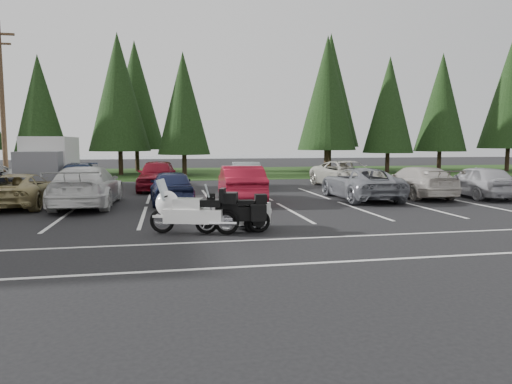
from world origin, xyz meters
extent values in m
plane|color=black|center=(0.00, 0.00, 0.00)|extent=(120.00, 120.00, 0.00)
cube|color=#1A3811|center=(0.00, 24.00, 0.01)|extent=(80.00, 16.00, 0.01)
cube|color=gray|center=(4.00, 55.00, 0.00)|extent=(70.00, 50.00, 0.02)
cylinder|color=#473321|center=(-10.00, 12.00, 4.50)|extent=(0.26, 0.26, 9.00)
cube|color=silver|center=(0.00, 2.00, 0.00)|extent=(32.00, 16.00, 0.01)
cylinder|color=#332316|center=(-10.50, 21.40, 1.06)|extent=(0.36, 0.36, 2.11)
cone|color=black|center=(-10.50, 21.40, 5.28)|extent=(3.87, 3.87, 7.48)
cylinder|color=#332316|center=(-5.00, 22.90, 1.31)|extent=(0.36, 0.36, 2.62)
cone|color=black|center=(-5.00, 22.90, 6.54)|extent=(4.80, 4.80, 9.27)
cylinder|color=#332316|center=(0.00, 21.60, 1.13)|extent=(0.36, 0.36, 2.26)
cone|color=black|center=(0.00, 21.60, 5.64)|extent=(4.14, 4.14, 7.99)
cylinder|color=#332316|center=(12.00, 22.10, 1.34)|extent=(0.36, 0.36, 2.69)
cone|color=black|center=(12.00, 22.10, 6.72)|extent=(4.93, 4.93, 9.52)
cylinder|color=#332316|center=(17.50, 21.80, 1.16)|extent=(0.36, 0.36, 2.33)
cone|color=black|center=(17.50, 21.80, 5.82)|extent=(4.27, 4.27, 8.24)
cylinder|color=#332316|center=(23.00, 22.60, 1.24)|extent=(0.36, 0.36, 2.47)
cone|color=black|center=(23.00, 22.60, 6.18)|extent=(4.53, 4.53, 8.76)
cylinder|color=#332316|center=(29.00, 21.30, 1.42)|extent=(0.36, 0.36, 2.83)
cone|color=black|center=(29.00, 21.30, 7.08)|extent=(5.19, 5.19, 10.03)
cylinder|color=#332316|center=(-4.00, 27.50, 1.36)|extent=(0.36, 0.36, 2.71)
cone|color=black|center=(-4.00, 27.50, 6.78)|extent=(4.97, 4.97, 9.61)
cylinder|color=#332316|center=(14.00, 26.80, 1.50)|extent=(0.36, 0.36, 3.00)
cone|color=black|center=(14.00, 26.80, 7.50)|extent=(5.50, 5.50, 10.62)
imported|color=tan|center=(-7.10, 4.62, 0.67)|extent=(2.27, 4.84, 1.34)
imported|color=silver|center=(-4.51, 4.09, 0.81)|extent=(2.41, 5.66, 1.63)
imported|color=#1C2346|center=(-1.18, 4.38, 0.72)|extent=(1.95, 4.30, 1.43)
imported|color=maroon|center=(1.78, 4.40, 0.79)|extent=(1.86, 4.85, 1.58)
imported|color=gray|center=(7.24, 4.25, 0.72)|extent=(2.50, 5.23, 1.44)
imported|color=beige|center=(10.20, 4.56, 0.72)|extent=(2.16, 5.04, 1.45)
imported|color=#B3B3B8|center=(12.95, 3.85, 0.75)|extent=(2.05, 4.53, 1.51)
imported|color=#1C2A48|center=(-5.97, 10.35, 0.73)|extent=(2.48, 5.20, 1.46)
imported|color=maroon|center=(-1.86, 10.03, 0.83)|extent=(2.24, 4.97, 1.65)
imported|color=gray|center=(3.06, 10.33, 0.73)|extent=(1.93, 4.54, 1.45)
imported|color=beige|center=(8.77, 9.59, 0.76)|extent=(3.10, 5.73, 1.53)
camera|label=1|loc=(-1.33, -15.03, 2.54)|focal=32.00mm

